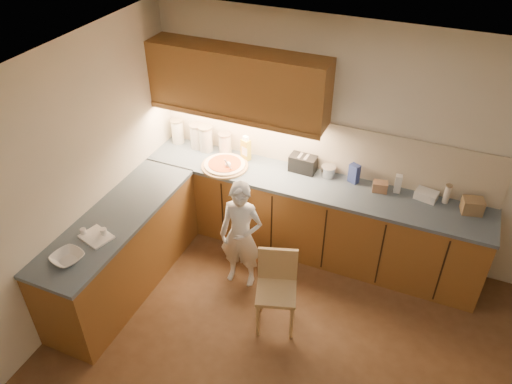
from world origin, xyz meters
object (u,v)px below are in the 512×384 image
pizza_on_board (225,165)px  child (241,235)px  toaster (303,164)px  oil_jug (246,149)px  wooden_chair (277,284)px

pizza_on_board → child: bearing=-53.5°
pizza_on_board → child: child is taller
child → toaster: bearing=66.4°
oil_jug → toaster: size_ratio=1.02×
wooden_chair → oil_jug: oil_jug is taller
child → toaster: (0.32, 0.94, 0.39)m
pizza_on_board → toaster: pizza_on_board is taller
child → wooden_chair: child is taller
child → wooden_chair: bearing=-38.9°
child → wooden_chair: 0.65m
oil_jug → toaster: oil_jug is taller
child → pizza_on_board: bearing=121.6°
child → wooden_chair: (0.53, -0.36, -0.14)m
wooden_chair → toaster: toaster is taller
pizza_on_board → child: 0.90m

